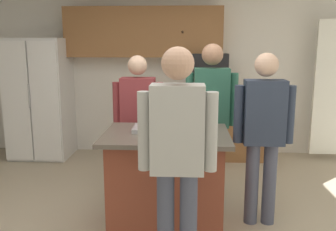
{
  "coord_description": "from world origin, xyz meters",
  "views": [
    {
      "loc": [
        0.29,
        -3.16,
        1.77
      ],
      "look_at": [
        0.09,
        0.47,
        1.05
      ],
      "focal_mm": 39.5,
      "sensor_mm": 36.0,
      "label": 1
    }
  ],
  "objects_px": {
    "refrigerator": "(40,99)",
    "glass_short_whisky": "(212,131)",
    "kitchen_island": "(166,180)",
    "person_elder_center": "(138,118)",
    "person_guest_left": "(177,150)",
    "person_guest_by_door": "(211,111)",
    "glass_dark_ale": "(205,119)",
    "glass_pilsner": "(195,124)",
    "person_guest_right": "(263,128)",
    "microwave_over_range": "(209,64)",
    "mug_ceramic_white": "(193,135)",
    "serving_tray": "(157,129)"
  },
  "relations": [
    {
      "from": "kitchen_island",
      "to": "person_elder_center",
      "type": "bearing_deg",
      "value": 116.29
    },
    {
      "from": "person_guest_by_door",
      "to": "glass_short_whisky",
      "type": "relative_size",
      "value": 10.5
    },
    {
      "from": "refrigerator",
      "to": "glass_dark_ale",
      "type": "distance_m",
      "value": 3.13
    },
    {
      "from": "person_guest_right",
      "to": "person_elder_center",
      "type": "bearing_deg",
      "value": -33.31
    },
    {
      "from": "glass_dark_ale",
      "to": "glass_pilsner",
      "type": "distance_m",
      "value": 0.22
    },
    {
      "from": "refrigerator",
      "to": "microwave_over_range",
      "type": "bearing_deg",
      "value": 2.6
    },
    {
      "from": "glass_dark_ale",
      "to": "glass_pilsner",
      "type": "xyz_separation_m",
      "value": [
        -0.1,
        -0.2,
        -0.0
      ]
    },
    {
      "from": "microwave_over_range",
      "to": "person_guest_right",
      "type": "relative_size",
      "value": 0.33
    },
    {
      "from": "serving_tray",
      "to": "glass_pilsner",
      "type": "bearing_deg",
      "value": -1.18
    },
    {
      "from": "refrigerator",
      "to": "microwave_over_range",
      "type": "distance_m",
      "value": 2.66
    },
    {
      "from": "person_guest_left",
      "to": "person_guest_by_door",
      "type": "height_order",
      "value": "person_guest_by_door"
    },
    {
      "from": "mug_ceramic_white",
      "to": "kitchen_island",
      "type": "bearing_deg",
      "value": 134.05
    },
    {
      "from": "kitchen_island",
      "to": "person_elder_center",
      "type": "height_order",
      "value": "person_elder_center"
    },
    {
      "from": "person_guest_by_door",
      "to": "person_guest_right",
      "type": "bearing_deg",
      "value": 73.78
    },
    {
      "from": "refrigerator",
      "to": "glass_pilsner",
      "type": "height_order",
      "value": "refrigerator"
    },
    {
      "from": "person_elder_center",
      "to": "person_guest_left",
      "type": "distance_m",
      "value": 1.59
    },
    {
      "from": "person_elder_center",
      "to": "person_guest_right",
      "type": "height_order",
      "value": "person_guest_right"
    },
    {
      "from": "person_guest_left",
      "to": "serving_tray",
      "type": "relative_size",
      "value": 3.96
    },
    {
      "from": "person_guest_left",
      "to": "glass_dark_ale",
      "type": "bearing_deg",
      "value": -22.16
    },
    {
      "from": "kitchen_island",
      "to": "person_guest_left",
      "type": "relative_size",
      "value": 0.67
    },
    {
      "from": "mug_ceramic_white",
      "to": "serving_tray",
      "type": "bearing_deg",
      "value": 135.07
    },
    {
      "from": "mug_ceramic_white",
      "to": "microwave_over_range",
      "type": "bearing_deg",
      "value": 84.21
    },
    {
      "from": "glass_short_whisky",
      "to": "glass_pilsner",
      "type": "bearing_deg",
      "value": 112.69
    },
    {
      "from": "person_guest_right",
      "to": "glass_pilsner",
      "type": "height_order",
      "value": "person_guest_right"
    },
    {
      "from": "refrigerator",
      "to": "glass_dark_ale",
      "type": "bearing_deg",
      "value": -38.15
    },
    {
      "from": "person_guest_by_door",
      "to": "person_elder_center",
      "type": "bearing_deg",
      "value": -59.22
    },
    {
      "from": "person_guest_by_door",
      "to": "mug_ceramic_white",
      "type": "bearing_deg",
      "value": 21.15
    },
    {
      "from": "microwave_over_range",
      "to": "person_guest_by_door",
      "type": "relative_size",
      "value": 0.32
    },
    {
      "from": "glass_short_whisky",
      "to": "kitchen_island",
      "type": "bearing_deg",
      "value": 148.63
    },
    {
      "from": "person_elder_center",
      "to": "mug_ceramic_white",
      "type": "distance_m",
      "value": 1.16
    },
    {
      "from": "microwave_over_range",
      "to": "person_elder_center",
      "type": "height_order",
      "value": "person_elder_center"
    },
    {
      "from": "glass_dark_ale",
      "to": "glass_pilsner",
      "type": "relative_size",
      "value": 1.03
    },
    {
      "from": "person_elder_center",
      "to": "person_guest_by_door",
      "type": "bearing_deg",
      "value": 60.92
    },
    {
      "from": "kitchen_island",
      "to": "glass_pilsner",
      "type": "distance_m",
      "value": 0.61
    },
    {
      "from": "person_guest_left",
      "to": "mug_ceramic_white",
      "type": "distance_m",
      "value": 0.54
    },
    {
      "from": "kitchen_island",
      "to": "serving_tray",
      "type": "xyz_separation_m",
      "value": [
        -0.1,
        0.09,
        0.49
      ]
    },
    {
      "from": "person_guest_right",
      "to": "glass_dark_ale",
      "type": "height_order",
      "value": "person_guest_right"
    },
    {
      "from": "person_guest_by_door",
      "to": "person_guest_right",
      "type": "relative_size",
      "value": 1.05
    },
    {
      "from": "person_guest_left",
      "to": "glass_short_whisky",
      "type": "xyz_separation_m",
      "value": [
        0.28,
        0.53,
        0.01
      ]
    },
    {
      "from": "glass_dark_ale",
      "to": "glass_short_whisky",
      "type": "height_order",
      "value": "glass_short_whisky"
    },
    {
      "from": "serving_tray",
      "to": "person_elder_center",
      "type": "bearing_deg",
      "value": 112.3
    },
    {
      "from": "kitchen_island",
      "to": "glass_short_whisky",
      "type": "xyz_separation_m",
      "value": [
        0.41,
        -0.25,
        0.55
      ]
    },
    {
      "from": "refrigerator",
      "to": "glass_short_whisky",
      "type": "height_order",
      "value": "refrigerator"
    },
    {
      "from": "glass_pilsner",
      "to": "person_guest_by_door",
      "type": "bearing_deg",
      "value": 73.03
    },
    {
      "from": "glass_dark_ale",
      "to": "mug_ceramic_white",
      "type": "bearing_deg",
      "value": -102.86
    },
    {
      "from": "person_guest_right",
      "to": "glass_dark_ale",
      "type": "bearing_deg",
      "value": -22.84
    },
    {
      "from": "person_elder_center",
      "to": "glass_dark_ale",
      "type": "xyz_separation_m",
      "value": [
        0.73,
        -0.45,
        0.08
      ]
    },
    {
      "from": "kitchen_island",
      "to": "person_guest_left",
      "type": "distance_m",
      "value": 0.95
    },
    {
      "from": "microwave_over_range",
      "to": "person_guest_left",
      "type": "height_order",
      "value": "person_guest_left"
    },
    {
      "from": "person_guest_left",
      "to": "person_guest_by_door",
      "type": "distance_m",
      "value": 1.5
    }
  ]
}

